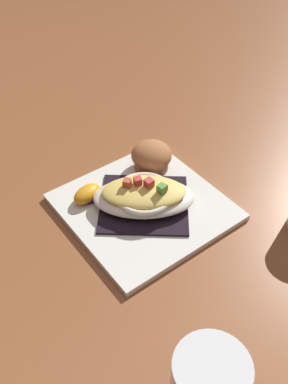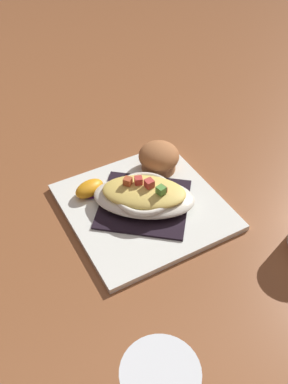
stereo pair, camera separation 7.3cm
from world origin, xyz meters
TOP-DOWN VIEW (x-y plane):
  - ground_plane at (0.00, 0.00)m, footprint 2.60×2.60m
  - square_plate at (0.00, 0.00)m, footprint 0.30×0.30m
  - folded_napkin at (0.00, 0.00)m, footprint 0.20×0.20m
  - gratin_dish at (0.00, 0.00)m, footprint 0.16×0.20m
  - muffin at (-0.08, 0.06)m, footprint 0.08×0.08m
  - orange_garnish at (-0.06, -0.08)m, footprint 0.05×0.07m

SIDE VIEW (x-z plane):
  - ground_plane at x=0.00m, z-range 0.00..0.00m
  - square_plate at x=0.00m, z-range 0.00..0.01m
  - folded_napkin at x=0.00m, z-range 0.01..0.02m
  - orange_garnish at x=-0.06m, z-range 0.01..0.03m
  - gratin_dish at x=0.00m, z-range 0.01..0.06m
  - muffin at x=-0.08m, z-range 0.01..0.06m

